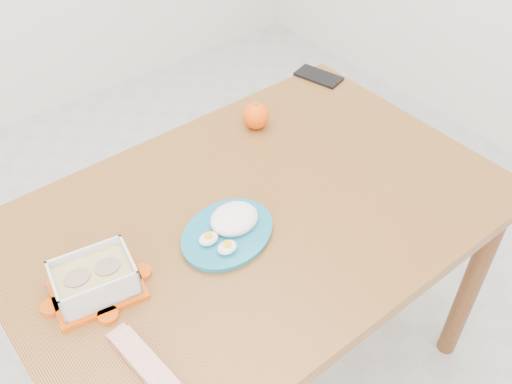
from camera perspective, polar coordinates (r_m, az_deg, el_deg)
ground at (r=2.07m, az=-3.62°, el=-15.13°), size 3.50×3.50×0.00m
dining_table at (r=1.50m, az=0.00°, el=-4.32°), size 1.25×0.84×0.75m
food_container at (r=1.28m, az=-15.83°, el=-8.41°), size 0.22×0.18×0.08m
orange_fruit at (r=1.68m, az=0.00°, el=7.63°), size 0.08×0.08×0.08m
rice_plate at (r=1.36m, az=-2.66°, el=-3.52°), size 0.30×0.30×0.07m
candy_bar at (r=1.17m, az=-10.91°, el=-16.55°), size 0.06×0.19×0.02m
smartphone at (r=1.94m, az=6.28°, el=11.42°), size 0.11×0.17×0.01m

